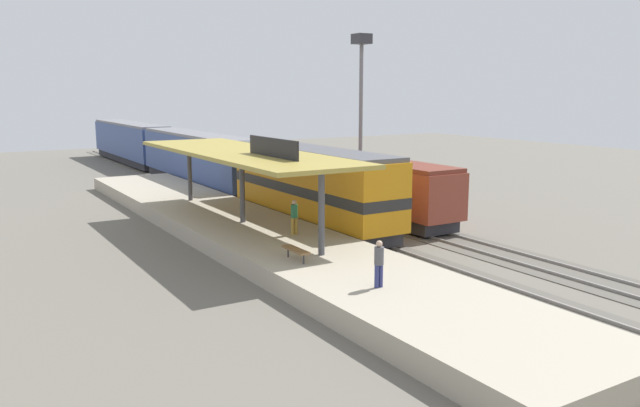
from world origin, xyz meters
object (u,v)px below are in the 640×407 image
(platform_bench, at_px, (296,250))
(person_walking, at_px, (379,261))
(person_waiting, at_px, (294,215))
(passenger_carriage_front, at_px, (199,159))
(freight_car, at_px, (380,188))
(locomotive, at_px, (311,186))
(light_mast, at_px, (361,82))
(passenger_carriage_rear, at_px, (130,142))

(platform_bench, bearing_deg, person_walking, -80.80)
(platform_bench, height_order, person_waiting, person_waiting)
(passenger_carriage_front, distance_m, freight_car, 19.02)
(locomotive, xyz_separation_m, person_walking, (-5.24, -13.52, -0.56))
(freight_car, xyz_separation_m, person_waiting, (-8.31, -4.18, -0.12))
(locomotive, xyz_separation_m, light_mast, (7.80, 6.27, 5.99))
(passenger_carriage_front, xyz_separation_m, light_mast, (7.80, -11.73, 6.08))
(passenger_carriage_front, height_order, freight_car, passenger_carriage_front)
(passenger_carriage_rear, height_order, person_walking, passenger_carriage_rear)
(locomotive, height_order, person_waiting, locomotive)
(light_mast, bearing_deg, locomotive, -141.23)
(locomotive, bearing_deg, platform_bench, -124.16)
(passenger_carriage_rear, bearing_deg, light_mast, -76.52)
(locomotive, distance_m, passenger_carriage_rear, 38.80)
(platform_bench, xyz_separation_m, locomotive, (6.00, 8.84, 1.07))
(locomotive, xyz_separation_m, passenger_carriage_front, (0.00, 18.00, -0.10))
(passenger_carriage_rear, bearing_deg, person_walking, -95.72)
(locomotive, distance_m, person_waiting, 5.96)
(passenger_carriage_front, xyz_separation_m, passenger_carriage_rear, (0.00, 20.80, 0.00))
(freight_car, bearing_deg, locomotive, 174.41)
(platform_bench, xyz_separation_m, freight_car, (10.60, 8.39, 0.63))
(person_waiting, distance_m, person_walking, 9.03)
(passenger_carriage_front, bearing_deg, platform_bench, -102.60)
(platform_bench, xyz_separation_m, passenger_carriage_rear, (6.00, 47.64, 0.97))
(platform_bench, bearing_deg, freight_car, 38.37)
(passenger_carriage_rear, xyz_separation_m, person_waiting, (-3.71, -43.43, -0.46))
(passenger_carriage_rear, bearing_deg, freight_car, -83.32)
(freight_car, distance_m, person_waiting, 9.30)
(person_waiting, bearing_deg, passenger_carriage_rear, 85.12)
(platform_bench, distance_m, freight_car, 13.53)
(person_waiting, bearing_deg, freight_car, 26.68)
(locomotive, bearing_deg, person_waiting, -128.73)
(locomotive, xyz_separation_m, person_waiting, (-3.71, -4.63, -0.56))
(passenger_carriage_front, relative_size, person_waiting, 11.70)
(platform_bench, relative_size, light_mast, 0.15)
(passenger_carriage_rear, bearing_deg, platform_bench, -97.18)
(person_waiting, bearing_deg, light_mast, 43.42)
(person_waiting, xyz_separation_m, person_walking, (-1.53, -8.90, 0.00))
(freight_car, distance_m, person_walking, 16.36)
(platform_bench, bearing_deg, person_waiting, 61.50)
(passenger_carriage_front, bearing_deg, locomotive, -90.00)
(passenger_carriage_front, bearing_deg, passenger_carriage_rear, 90.00)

